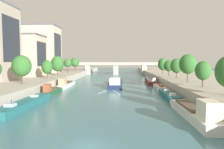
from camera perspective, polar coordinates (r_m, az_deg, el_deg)
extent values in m
plane|color=#42757F|center=(20.02, -7.21, -20.46)|extent=(400.00, 400.00, 0.00)
cube|color=#B7AD9E|center=(82.17, -24.20, -1.11)|extent=(36.00, 170.00, 2.54)
cube|color=#B7AD9E|center=(79.46, 25.55, -1.32)|extent=(36.00, 170.00, 2.54)
cube|color=#1E284C|center=(66.69, 1.05, -2.52)|extent=(4.25, 22.22, 1.07)
cube|color=#1E284C|center=(78.06, 1.25, -1.46)|extent=(3.93, 1.25, 0.90)
cube|color=#1E284C|center=(66.63, 1.05, -2.04)|extent=(4.34, 22.22, 0.06)
cube|color=white|center=(59.02, 0.87, -1.89)|extent=(3.12, 4.46, 1.89)
cube|color=black|center=(61.21, 0.93, -1.40)|extent=(2.48, 0.04, 0.53)
cube|color=brown|center=(68.82, 1.09, -1.66)|extent=(3.29, 11.56, 0.36)
cylinder|color=#232328|center=(59.93, 1.48, -2.18)|extent=(0.07, 0.07, 1.10)
cube|color=silver|center=(51.51, 1.17, -5.10)|extent=(2.03, 5.86, 0.03)
cube|color=silver|center=(51.72, -2.84, -5.07)|extent=(1.97, 5.87, 0.03)
cube|color=#23666B|center=(38.46, -23.64, -7.79)|extent=(3.16, 15.84, 1.17)
cube|color=#23666B|center=(45.73, -18.79, -5.64)|extent=(2.62, 1.32, 0.95)
cube|color=#23666B|center=(38.34, -23.67, -6.89)|extent=(3.21, 15.84, 0.06)
cube|color=#9EBCD6|center=(41.34, -21.41, -5.72)|extent=(1.39, 0.94, 0.40)
cube|color=#9EBCD6|center=(34.53, -27.15, -7.75)|extent=(1.53, 1.14, 0.48)
cylinder|color=#232328|center=(34.00, -26.85, -7.39)|extent=(0.07, 0.07, 1.10)
cube|color=#235633|center=(51.66, -16.76, -4.76)|extent=(1.95, 9.35, 0.91)
cube|color=#235633|center=(56.33, -15.02, -3.90)|extent=(1.80, 1.21, 0.81)
cube|color=#235633|center=(51.59, -16.77, -4.23)|extent=(1.99, 9.35, 0.06)
cube|color=#9E5133|center=(48.52, -18.07, -3.68)|extent=(1.43, 1.88, 1.80)
cube|color=black|center=(49.36, -17.68, -3.22)|extent=(1.13, 0.04, 0.50)
cube|color=brown|center=(52.43, -16.43, -3.86)|extent=(1.50, 4.86, 0.36)
cylinder|color=#232328|center=(48.81, -17.60, -4.04)|extent=(0.07, 0.07, 1.10)
cube|color=silver|center=(63.75, -12.92, -2.96)|extent=(2.64, 12.47, 1.02)
cube|color=silver|center=(70.07, -11.55, -2.22)|extent=(2.35, 1.25, 0.87)
cube|color=silver|center=(63.69, -12.93, -2.48)|extent=(2.69, 12.48, 0.06)
cube|color=tan|center=(59.52, -13.99, -1.97)|extent=(1.88, 2.52, 1.99)
cube|color=black|center=(60.69, -13.67, -1.56)|extent=(1.47, 0.05, 0.56)
cube|color=brown|center=(64.86, -12.65, -2.17)|extent=(2.01, 6.50, 0.36)
cylinder|color=#232328|center=(59.95, -13.51, -2.34)|extent=(0.07, 0.07, 1.10)
cube|color=silver|center=(31.26, 22.17, -10.42)|extent=(2.80, 14.58, 1.23)
cube|color=silver|center=(38.29, 18.20, -7.46)|extent=(2.48, 1.29, 0.99)
cube|color=silver|center=(31.11, 22.20, -9.27)|extent=(2.86, 14.58, 0.06)
cube|color=beige|center=(26.39, 26.03, -9.18)|extent=(1.99, 2.94, 2.27)
cube|color=black|center=(27.63, 24.80, -7.83)|extent=(1.56, 0.05, 0.64)
cube|color=brown|center=(32.40, 21.31, -8.33)|extent=(2.13, 7.59, 0.36)
cylinder|color=#232328|center=(27.20, 26.24, -10.06)|extent=(0.07, 0.07, 1.10)
cube|color=#23666B|center=(46.22, 15.96, -5.73)|extent=(2.38, 11.77, 1.00)
cube|color=#23666B|center=(52.21, 14.48, -4.46)|extent=(2.15, 1.24, 0.86)
cube|color=#23666B|center=(46.13, 15.97, -5.09)|extent=(2.42, 11.77, 0.06)
cube|color=white|center=(48.59, 15.31, -4.33)|extent=(1.13, 0.91, 0.40)
cube|color=white|center=(42.93, 16.94, -5.43)|extent=(1.25, 1.11, 0.48)
cylinder|color=#232328|center=(42.73, 17.46, -5.06)|extent=(0.07, 0.07, 1.10)
cube|color=silver|center=(58.23, 13.49, -3.66)|extent=(2.10, 9.35, 0.99)
cube|color=silver|center=(63.11, 12.62, -2.95)|extent=(1.96, 1.23, 0.86)
cube|color=silver|center=(58.16, 13.50, -3.14)|extent=(2.15, 9.35, 0.06)
cube|color=#9E5133|center=(60.13, 13.13, -2.68)|extent=(1.03, 0.91, 0.40)
cube|color=#9E5133|center=(55.58, 14.02, -3.21)|extent=(1.13, 1.11, 0.48)
cylinder|color=#232328|center=(55.43, 14.38, -2.91)|extent=(0.07, 0.07, 1.10)
cube|color=maroon|center=(72.66, 10.94, -2.03)|extent=(3.29, 15.27, 1.10)
cube|color=maroon|center=(80.51, 10.32, -1.34)|extent=(2.69, 1.32, 0.92)
cube|color=maroon|center=(72.60, 10.94, -1.58)|extent=(3.34, 15.27, 0.06)
cube|color=white|center=(71.78, 11.02, -1.09)|extent=(2.61, 9.79, 1.33)
cube|color=#4C4C51|center=(71.72, 11.03, -0.53)|extent=(2.78, 10.09, 0.08)
cylinder|color=#232328|center=(68.09, 11.72, -1.48)|extent=(0.07, 0.07, 1.10)
cylinder|color=brown|center=(53.36, -24.36, -0.84)|extent=(0.30, 0.30, 2.94)
ellipsoid|color=#336B2D|center=(53.21, -24.45, 2.26)|extent=(4.58, 4.58, 5.15)
cylinder|color=brown|center=(65.65, -18.06, -0.03)|extent=(0.30, 0.30, 2.40)
ellipsoid|color=#336B2D|center=(65.53, -18.11, 2.04)|extent=(3.41, 3.41, 4.28)
cylinder|color=brown|center=(76.62, -15.34, 0.77)|extent=(0.30, 0.30, 2.83)
ellipsoid|color=#336B2D|center=(76.51, -15.38, 3.01)|extent=(4.69, 4.69, 5.75)
cylinder|color=brown|center=(90.50, -12.54, 1.52)|extent=(0.30, 0.30, 3.45)
ellipsoid|color=#336B2D|center=(90.42, -12.57, 3.25)|extent=(3.44, 3.44, 3.67)
cylinder|color=brown|center=(103.07, -10.54, 1.84)|extent=(0.39, 0.39, 3.35)
ellipsoid|color=#336B2D|center=(102.99, -10.56, 3.44)|extent=(4.28, 4.28, 4.43)
cylinder|color=brown|center=(46.64, 24.54, -1.84)|extent=(0.26, 0.26, 2.41)
ellipsoid|color=#336B2D|center=(46.47, 24.62, 1.01)|extent=(3.29, 3.29, 4.08)
cylinder|color=brown|center=(56.16, 20.83, -0.33)|extent=(0.27, 0.27, 3.28)
ellipsoid|color=#336B2D|center=(56.01, 20.91, 2.81)|extent=(4.52, 4.52, 5.22)
cylinder|color=brown|center=(66.11, 17.98, 0.13)|extent=(0.28, 0.28, 2.70)
ellipsoid|color=#336B2D|center=(65.99, 18.03, 2.41)|extent=(3.93, 3.93, 4.65)
cylinder|color=brown|center=(74.55, 15.99, 0.56)|extent=(0.28, 0.28, 2.56)
ellipsoid|color=#336B2D|center=(74.44, 16.02, 2.40)|extent=(3.77, 3.77, 4.04)
cylinder|color=brown|center=(85.21, 14.30, 1.06)|extent=(0.26, 0.26, 2.66)
ellipsoid|color=#336B2D|center=(85.11, 14.33, 2.89)|extent=(3.95, 3.95, 5.04)
cube|color=#232833|center=(63.15, -26.77, 8.92)|extent=(0.04, 8.70, 12.54)
cube|color=beige|center=(80.22, -24.56, 4.84)|extent=(15.36, 10.21, 14.44)
cube|color=#565B66|center=(80.70, -24.72, 10.14)|extent=(15.82, 10.52, 0.50)
cube|color=#232833|center=(77.02, -19.45, 5.55)|extent=(0.04, 8.17, 8.67)
cube|color=beige|center=(98.67, -19.22, 6.69)|extent=(14.23, 12.03, 20.99)
cube|color=#565B66|center=(99.75, -19.37, 12.87)|extent=(14.66, 12.39, 0.50)
cube|color=#232833|center=(96.30, -15.26, 7.47)|extent=(0.04, 9.63, 12.60)
cube|color=#ADA899|center=(113.53, 1.13, 2.90)|extent=(56.01, 4.40, 0.60)
cube|color=#ADA899|center=(111.51, 1.11, 3.26)|extent=(56.01, 0.30, 0.90)
cube|color=#ADA899|center=(115.51, 1.16, 3.29)|extent=(56.01, 0.30, 0.90)
cube|color=#ADA899|center=(115.21, -6.85, 1.38)|extent=(2.80, 3.60, 5.46)
cube|color=#ADA899|center=(113.64, 1.13, 1.37)|extent=(2.80, 3.60, 5.46)
cube|color=#ADA899|center=(114.31, 9.18, 1.34)|extent=(2.80, 3.60, 5.46)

